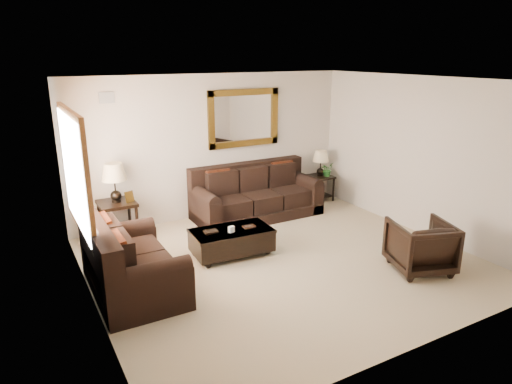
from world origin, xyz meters
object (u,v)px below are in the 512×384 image
end_table_right (320,168)px  armchair (421,244)px  end_table_left (115,190)px  coffee_table (232,239)px  sofa (255,198)px  loveseat (128,266)px

end_table_right → armchair: size_ratio=1.32×
end_table_left → coffee_table: (1.39, -1.55, -0.60)m
sofa → end_table_right: 1.74m
sofa → coffee_table: size_ratio=1.89×
sofa → coffee_table: sofa is taller
end_table_left → end_table_right: bearing=0.7°
sofa → loveseat: sofa is taller
sofa → armchair: bearing=-73.4°
end_table_right → loveseat: bearing=-156.8°
end_table_right → coffee_table: bearing=-151.1°
coffee_table → armchair: bearing=-36.2°
end_table_right → coffee_table: size_ratio=0.85×
end_table_left → end_table_right: (4.29, 0.05, -0.15)m
end_table_left → end_table_right: end_table_left is taller
end_table_right → armchair: (-0.74, -3.40, -0.30)m
loveseat → end_table_right: bearing=-66.8°
end_table_left → armchair: bearing=-43.3°
loveseat → coffee_table: 1.74m
end_table_right → coffee_table: (-2.90, -1.60, -0.45)m
loveseat → end_table_right: (4.60, 1.97, 0.35)m
loveseat → end_table_left: end_table_left is taller
sofa → end_table_right: end_table_right is taller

